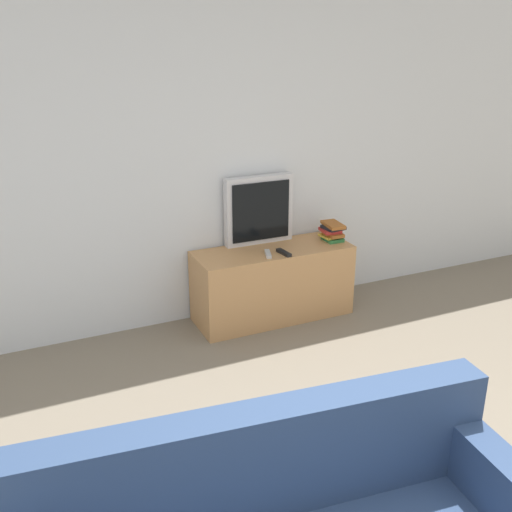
{
  "coord_description": "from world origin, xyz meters",
  "views": [
    {
      "loc": [
        -1.36,
        -1.19,
        2.18
      ],
      "look_at": [
        0.19,
        2.2,
        0.77
      ],
      "focal_mm": 42.0,
      "sensor_mm": 36.0,
      "label": 1
    }
  ],
  "objects_px": {
    "television": "(259,210)",
    "remote_secondary": "(268,254)",
    "remote_on_stand": "(284,253)",
    "tv_stand": "(273,283)",
    "book_stack": "(332,231)"
  },
  "relations": [
    {
      "from": "television",
      "to": "book_stack",
      "type": "xyz_separation_m",
      "value": [
        0.57,
        -0.19,
        -0.2
      ]
    },
    {
      "from": "tv_stand",
      "to": "television",
      "type": "xyz_separation_m",
      "value": [
        -0.04,
        0.18,
        0.56
      ]
    },
    {
      "from": "television",
      "to": "remote_secondary",
      "type": "distance_m",
      "value": 0.4
    },
    {
      "from": "remote_on_stand",
      "to": "tv_stand",
      "type": "bearing_deg",
      "value": 100.06
    },
    {
      "from": "television",
      "to": "remote_on_stand",
      "type": "height_order",
      "value": "television"
    },
    {
      "from": "remote_on_stand",
      "to": "remote_secondary",
      "type": "height_order",
      "value": "same"
    },
    {
      "from": "television",
      "to": "book_stack",
      "type": "bearing_deg",
      "value": -18.85
    },
    {
      "from": "book_stack",
      "to": "remote_on_stand",
      "type": "xyz_separation_m",
      "value": [
        -0.5,
        -0.13,
        -0.06
      ]
    },
    {
      "from": "book_stack",
      "to": "remote_on_stand",
      "type": "height_order",
      "value": "book_stack"
    },
    {
      "from": "tv_stand",
      "to": "book_stack",
      "type": "xyz_separation_m",
      "value": [
        0.53,
        -0.01,
        0.37
      ]
    },
    {
      "from": "television",
      "to": "remote_secondary",
      "type": "xyz_separation_m",
      "value": [
        -0.06,
        -0.3,
        -0.26
      ]
    },
    {
      "from": "tv_stand",
      "to": "television",
      "type": "bearing_deg",
      "value": 101.69
    },
    {
      "from": "book_stack",
      "to": "remote_secondary",
      "type": "bearing_deg",
      "value": -170.76
    },
    {
      "from": "tv_stand",
      "to": "remote_on_stand",
      "type": "height_order",
      "value": "remote_on_stand"
    },
    {
      "from": "television",
      "to": "remote_on_stand",
      "type": "xyz_separation_m",
      "value": [
        0.06,
        -0.32,
        -0.26
      ]
    }
  ]
}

